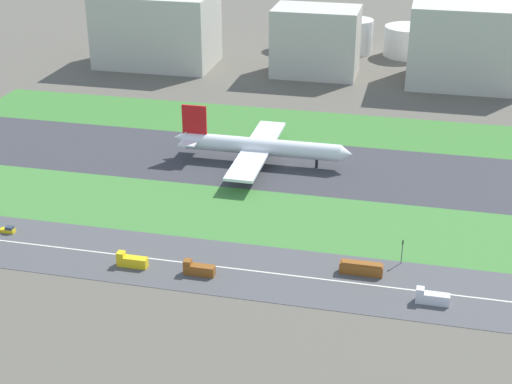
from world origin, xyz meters
TOP-DOWN VIEW (x-y plane):
  - ground_plane at (0.00, 0.00)m, footprint 800.00×800.00m
  - runway at (0.00, 0.00)m, footprint 280.00×46.00m
  - grass_median_north at (0.00, 41.00)m, footprint 280.00×36.00m
  - grass_median_south at (0.00, -41.00)m, footprint 280.00×36.00m
  - highway at (0.00, -73.00)m, footprint 280.00×28.00m
  - highway_centerline at (0.00, -73.00)m, footprint 266.00×0.50m
  - airliner at (-11.75, 0.00)m, footprint 65.00×56.00m
  - bus_1 at (32.14, -68.00)m, footprint 11.60×2.50m
  - truck_2 at (-10.31, -78.00)m, footprint 8.40×2.50m
  - truck_0 at (-29.34, -78.00)m, footprint 8.40×2.50m
  - car_1 at (-72.16, -68.00)m, footprint 4.40×1.80m
  - truck_1 at (50.78, -78.00)m, footprint 8.40×2.50m
  - traffic_light at (42.33, -60.01)m, footprint 0.36×0.50m
  - terminal_building at (-90.00, 114.00)m, footprint 57.92×36.66m
  - hangar_building at (-9.09, 114.00)m, footprint 40.74×26.42m
  - office_tower at (61.28, 114.00)m, footprint 52.03×36.30m
  - fuel_tank_west at (-27.80, 159.00)m, footprint 20.37×20.37m
  - fuel_tank_centre at (4.65, 159.00)m, footprint 20.14×20.14m
  - fuel_tank_east at (33.53, 159.00)m, footprint 25.56×25.56m

SIDE VIEW (x-z plane):
  - ground_plane at x=0.00m, z-range 0.00..0.00m
  - runway at x=0.00m, z-range 0.00..0.10m
  - grass_median_north at x=0.00m, z-range 0.00..0.10m
  - grass_median_south at x=0.00m, z-range 0.00..0.10m
  - highway at x=0.00m, z-range 0.00..0.10m
  - highway_centerline at x=0.00m, z-range 0.10..0.11m
  - car_1 at x=-72.16m, z-range -0.08..1.92m
  - truck_2 at x=-10.31m, z-range -0.33..3.67m
  - truck_0 at x=-29.34m, z-range -0.33..3.67m
  - truck_1 at x=50.78m, z-range -0.33..3.67m
  - bus_1 at x=32.14m, z-range 0.07..3.57m
  - traffic_light at x=42.33m, z-range 0.69..7.89m
  - airliner at x=-11.75m, z-range -3.62..16.08m
  - fuel_tank_west at x=-27.80m, z-range 0.00..12.66m
  - fuel_tank_east at x=33.53m, z-range 0.00..15.50m
  - fuel_tank_centre at x=4.65m, z-range 0.00..17.74m
  - hangar_building at x=-9.09m, z-range 0.00..32.47m
  - terminal_building at x=-90.00m, z-range 0.00..35.97m
  - office_tower at x=61.28m, z-range 0.00..37.64m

